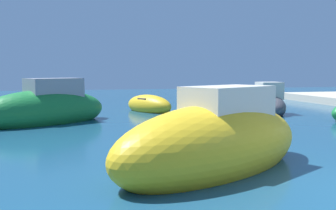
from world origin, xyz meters
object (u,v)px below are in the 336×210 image
at_px(moored_boat_1, 216,143).
at_px(moored_boat_5, 46,109).
at_px(moored_boat_7, 267,104).
at_px(moored_boat_6, 149,105).

xyz_separation_m(moored_boat_1, moored_boat_5, (-4.31, 8.81, -0.00)).
relative_size(moored_boat_1, moored_boat_7, 1.59).
bearing_deg(moored_boat_6, moored_boat_5, 96.80).
height_order(moored_boat_5, moored_boat_6, moored_boat_5).
bearing_deg(moored_boat_1, moored_boat_5, -92.87).
relative_size(moored_boat_1, moored_boat_5, 1.01).
xyz_separation_m(moored_boat_6, moored_boat_7, (5.88, -2.39, 0.16)).
xyz_separation_m(moored_boat_1, moored_boat_7, (6.74, 9.92, -0.11)).
relative_size(moored_boat_6, moored_boat_7, 0.97).
height_order(moored_boat_1, moored_boat_6, moored_boat_1).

